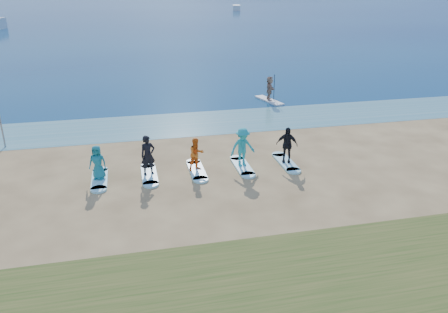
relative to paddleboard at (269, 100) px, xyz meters
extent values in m
plane|color=tan|center=(-6.63, -14.64, -0.06)|extent=(600.00, 600.00, 0.00)
plane|color=teal|center=(-6.63, -4.14, -0.05)|extent=(600.00, 600.00, 0.00)
plane|color=navy|center=(-6.63, 145.36, -0.05)|extent=(600.00, 600.00, 0.00)
cylinder|color=gray|center=(-17.00, -6.03, 1.19)|extent=(0.09, 0.09, 2.50)
cube|color=silver|center=(0.00, 0.00, 0.00)|extent=(1.44, 3.08, 0.12)
imported|color=tan|center=(0.00, 0.00, 0.93)|extent=(0.75, 1.67, 1.74)
cube|color=silver|center=(23.39, 101.60, -0.06)|extent=(3.27, 5.49, 1.57)
cube|color=#A2F1FB|center=(-11.86, -11.53, -0.01)|extent=(0.70, 2.20, 0.09)
imported|color=teal|center=(-11.86, -11.53, 0.82)|extent=(0.87, 0.69, 1.57)
cube|color=#A2F1FB|center=(-9.63, -11.53, -0.01)|extent=(0.70, 2.20, 0.09)
imported|color=black|center=(-9.63, -11.53, 0.96)|extent=(0.78, 0.62, 1.85)
cube|color=#A2F1FB|center=(-7.40, -11.53, -0.01)|extent=(0.70, 2.20, 0.09)
imported|color=orange|center=(-7.40, -11.53, 0.81)|extent=(0.91, 0.80, 1.56)
cube|color=#A2F1FB|center=(-5.17, -11.53, -0.01)|extent=(0.70, 2.20, 0.09)
imported|color=teal|center=(-5.17, -11.53, 0.97)|extent=(1.32, 0.89, 1.89)
cube|color=#A2F1FB|center=(-2.94, -11.53, -0.01)|extent=(0.70, 2.20, 0.09)
imported|color=black|center=(-2.94, -11.53, 0.92)|extent=(1.12, 0.82, 1.77)
camera|label=1|loc=(-10.32, -30.22, 8.34)|focal=35.00mm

